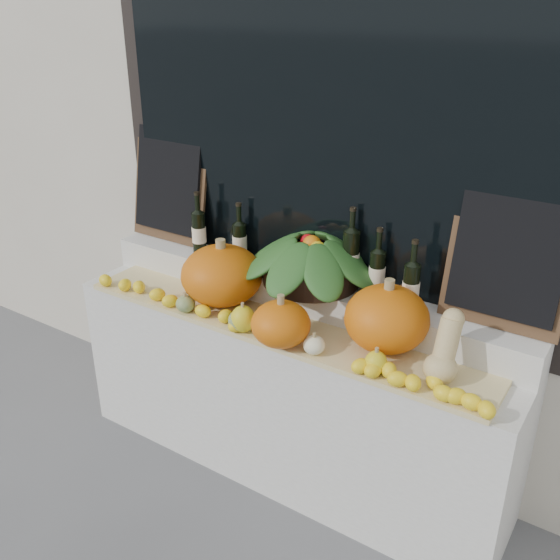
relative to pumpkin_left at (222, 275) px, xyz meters
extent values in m
cube|color=beige|center=(0.35, 0.79, 1.20)|extent=(7.00, 0.90, 4.50)
cube|color=black|center=(0.35, 0.34, 0.85)|extent=(2.40, 0.04, 2.10)
cube|color=black|center=(0.35, 0.31, 0.85)|extent=(2.20, 0.02, 2.00)
cube|color=silver|center=(0.35, 0.06, -0.61)|extent=(2.30, 0.55, 0.88)
cube|color=silver|center=(0.35, 0.21, -0.09)|extent=(2.30, 0.25, 0.16)
cube|color=tan|center=(0.35, -0.06, -0.16)|extent=(2.10, 0.32, 0.02)
ellipsoid|color=#D8660B|center=(0.00, 0.00, 0.00)|extent=(0.41, 0.41, 0.30)
ellipsoid|color=#D8660B|center=(0.86, 0.04, 0.00)|extent=(0.45, 0.45, 0.29)
ellipsoid|color=#D8660B|center=(0.47, -0.18, -0.05)|extent=(0.35, 0.35, 0.20)
ellipsoid|color=tan|center=(1.15, -0.08, -0.09)|extent=(0.14, 0.14, 0.12)
cylinder|color=tan|center=(1.15, -0.03, 0.02)|extent=(0.09, 0.14, 0.18)
sphere|color=tan|center=(1.15, 0.01, 0.09)|extent=(0.09, 0.09, 0.09)
ellipsoid|color=#2E5B1B|center=(0.48, -0.18, -0.10)|extent=(0.12, 0.12, 0.10)
cylinder|color=#988453|center=(0.48, -0.18, -0.04)|extent=(0.02, 0.02, 0.02)
ellipsoid|color=#2E5B1B|center=(0.24, -0.18, -0.10)|extent=(0.11, 0.11, 0.10)
cylinder|color=#988453|center=(0.24, -0.18, -0.04)|extent=(0.02, 0.02, 0.02)
ellipsoid|color=#F6F0C5|center=(0.37, -0.18, -0.11)|extent=(0.10, 0.10, 0.08)
cylinder|color=#988453|center=(0.37, -0.18, -0.06)|extent=(0.02, 0.02, 0.02)
ellipsoid|color=yellow|center=(0.26, -0.18, -0.08)|extent=(0.11, 0.11, 0.13)
cylinder|color=#988453|center=(0.26, -0.18, -0.01)|extent=(0.02, 0.02, 0.02)
ellipsoid|color=#F6F0C5|center=(0.63, -0.17, -0.11)|extent=(0.10, 0.10, 0.08)
cylinder|color=#988453|center=(0.63, -0.17, -0.05)|extent=(0.02, 0.02, 0.02)
ellipsoid|color=yellow|center=(0.91, -0.16, -0.10)|extent=(0.09, 0.09, 0.10)
cylinder|color=#988453|center=(0.91, -0.16, -0.04)|extent=(0.02, 0.02, 0.02)
ellipsoid|color=#2E5B1B|center=(-0.09, -0.18, -0.11)|extent=(0.09, 0.09, 0.08)
cylinder|color=#988453|center=(-0.09, -0.18, -0.05)|extent=(0.02, 0.02, 0.02)
cylinder|color=black|center=(0.39, 0.20, 0.05)|extent=(0.47, 0.47, 0.12)
cylinder|color=black|center=(-0.30, 0.20, 0.10)|extent=(0.07, 0.07, 0.22)
cylinder|color=black|center=(-0.30, 0.20, 0.26)|extent=(0.03, 0.03, 0.10)
cylinder|color=#F5E9CC|center=(-0.30, 0.20, 0.09)|extent=(0.08, 0.08, 0.08)
cylinder|color=black|center=(-0.30, 0.20, 0.32)|extent=(0.03, 0.03, 0.02)
cylinder|color=black|center=(-0.07, 0.24, 0.08)|extent=(0.07, 0.07, 0.19)
cylinder|color=black|center=(-0.07, 0.24, 0.23)|extent=(0.03, 0.03, 0.10)
cylinder|color=#F5E9CC|center=(-0.07, 0.24, 0.07)|extent=(0.08, 0.08, 0.08)
cylinder|color=black|center=(-0.07, 0.24, 0.28)|extent=(0.03, 0.03, 0.02)
cylinder|color=black|center=(0.57, 0.26, 0.13)|extent=(0.08, 0.08, 0.28)
cylinder|color=black|center=(0.57, 0.26, 0.32)|extent=(0.03, 0.03, 0.10)
cylinder|color=#F5E9CC|center=(0.57, 0.26, 0.12)|extent=(0.08, 0.08, 0.08)
cylinder|color=black|center=(0.57, 0.26, 0.37)|extent=(0.03, 0.03, 0.02)
cylinder|color=black|center=(0.71, 0.25, 0.09)|extent=(0.07, 0.07, 0.21)
cylinder|color=black|center=(0.71, 0.25, 0.25)|extent=(0.03, 0.03, 0.10)
cylinder|color=#F5E9CC|center=(0.71, 0.25, 0.08)|extent=(0.08, 0.08, 0.08)
cylinder|color=black|center=(0.71, 0.25, 0.31)|extent=(0.03, 0.03, 0.02)
cylinder|color=black|center=(0.91, 0.17, 0.10)|extent=(0.07, 0.07, 0.22)
cylinder|color=black|center=(0.91, 0.17, 0.26)|extent=(0.03, 0.03, 0.10)
cylinder|color=#F5E9CC|center=(0.91, 0.17, 0.09)|extent=(0.08, 0.08, 0.08)
cylinder|color=black|center=(0.91, 0.17, 0.32)|extent=(0.03, 0.03, 0.02)
cube|color=#4C331E|center=(-0.57, 0.28, 0.29)|extent=(0.50, 0.13, 0.61)
cube|color=black|center=(-0.57, 0.27, 0.32)|extent=(0.44, 0.12, 0.55)
cube|color=#4C331E|center=(1.27, 0.28, 0.29)|extent=(0.50, 0.13, 0.61)
cube|color=black|center=(1.27, 0.27, 0.32)|extent=(0.44, 0.12, 0.55)
camera|label=1|loc=(1.77, -2.17, 1.27)|focal=40.00mm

